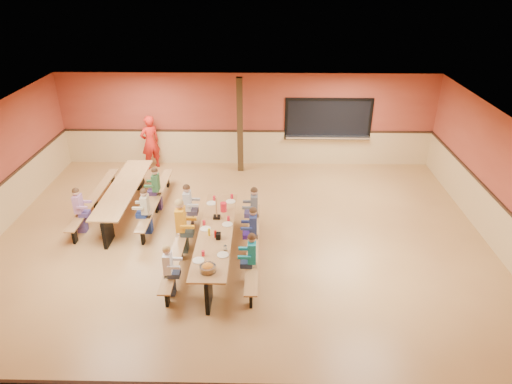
{
  "coord_description": "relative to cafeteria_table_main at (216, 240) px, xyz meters",
  "views": [
    {
      "loc": [
        0.56,
        -9.11,
        6.09
      ],
      "look_at": [
        0.37,
        0.58,
        1.15
      ],
      "focal_mm": 32.0,
      "sensor_mm": 36.0,
      "label": 1
    }
  ],
  "objects": [
    {
      "name": "cafeteria_table_second",
      "position": [
        -2.66,
        2.18,
        0.0
      ],
      "size": [
        1.91,
        3.7,
        0.74
      ],
      "color": "#9D6F3E",
      "rests_on": "ground"
    },
    {
      "name": "cafeteria_table_main",
      "position": [
        0.0,
        0.0,
        0.0
      ],
      "size": [
        1.91,
        3.7,
        0.74
      ],
      "color": "#9D6F3E",
      "rests_on": "ground"
    },
    {
      "name": "seated_child_char_right",
      "position": [
        0.82,
        1.22,
        0.08
      ],
      "size": [
        0.37,
        0.3,
        1.21
      ],
      "primitive_type": null,
      "color": "#50535A",
      "rests_on": "ground"
    },
    {
      "name": "chip_bowl",
      "position": [
        -0.01,
        -1.44,
        0.29
      ],
      "size": [
        0.32,
        0.32,
        0.15
      ],
      "primitive_type": null,
      "color": "#FFA528",
      "rests_on": "cafeteria_table_main"
    },
    {
      "name": "seated_child_grey_left",
      "position": [
        -0.83,
        1.31,
        0.09
      ],
      "size": [
        0.38,
        0.31,
        1.23
      ],
      "primitive_type": null,
      "color": "#B7B7B7",
      "rests_on": "ground"
    },
    {
      "name": "seated_adult_yellow",
      "position": [
        -0.83,
        0.33,
        0.14
      ],
      "size": [
        0.43,
        0.35,
        1.34
      ],
      "primitive_type": null,
      "color": "orange",
      "rests_on": "ground"
    },
    {
      "name": "punch_pitcher",
      "position": [
        0.1,
        0.93,
        0.32
      ],
      "size": [
        0.16,
        0.16,
        0.22
      ],
      "primitive_type": "cylinder",
      "color": "red",
      "rests_on": "cafeteria_table_main"
    },
    {
      "name": "seated_child_teal_right",
      "position": [
        0.82,
        -0.84,
        0.08
      ],
      "size": [
        0.37,
        0.3,
        1.2
      ],
      "primitive_type": null,
      "color": "teal",
      "rests_on": "ground"
    },
    {
      "name": "condiment_ketchup",
      "position": [
        0.02,
        -0.23,
        0.3
      ],
      "size": [
        0.06,
        0.06,
        0.17
      ],
      "primitive_type": "cylinder",
      "color": "#B2140F",
      "rests_on": "cafeteria_table_main"
    },
    {
      "name": "table_paddle",
      "position": [
        -0.03,
        0.59,
        0.35
      ],
      "size": [
        0.16,
        0.16,
        0.56
      ],
      "color": "black",
      "rests_on": "cafeteria_table_main"
    },
    {
      "name": "room_envelope",
      "position": [
        0.5,
        0.56,
        0.16
      ],
      "size": [
        12.04,
        10.04,
        3.02
      ],
      "color": "#9A3F2C",
      "rests_on": "ground"
    },
    {
      "name": "seated_child_white_left",
      "position": [
        -0.83,
        -1.22,
        0.05
      ],
      "size": [
        0.34,
        0.28,
        1.15
      ],
      "primitive_type": null,
      "color": "white",
      "rests_on": "ground"
    },
    {
      "name": "kitchen_pass_through",
      "position": [
        3.1,
        5.52,
        0.96
      ],
      "size": [
        2.78,
        0.28,
        1.38
      ],
      "color": "black",
      "rests_on": "ground"
    },
    {
      "name": "seated_child_purple_sec",
      "position": [
        -3.48,
        1.15,
        0.07
      ],
      "size": [
        0.36,
        0.29,
        1.19
      ],
      "primitive_type": null,
      "color": "#986591",
      "rests_on": "ground"
    },
    {
      "name": "standing_woman",
      "position": [
        -2.6,
        5.11,
        0.36
      ],
      "size": [
        0.76,
        0.74,
        1.77
      ],
      "primitive_type": "imported",
      "rotation": [
        0.0,
        0.0,
        3.84
      ],
      "color": "red",
      "rests_on": "ground"
    },
    {
      "name": "seated_child_tan_sec",
      "position": [
        -1.83,
        1.13,
        0.07
      ],
      "size": [
        0.36,
        0.3,
        1.19
      ],
      "primitive_type": null,
      "color": "#B6AF8F",
      "rests_on": "ground"
    },
    {
      "name": "ground",
      "position": [
        0.5,
        0.56,
        -0.53
      ],
      "size": [
        12.0,
        12.0,
        0.0
      ],
      "primitive_type": "plane",
      "color": "#9A6B3A",
      "rests_on": "ground"
    },
    {
      "name": "napkin_dispenser",
      "position": [
        0.09,
        -0.28,
        0.28
      ],
      "size": [
        0.1,
        0.14,
        0.13
      ],
      "primitive_type": "cube",
      "color": "black",
      "rests_on": "cafeteria_table_main"
    },
    {
      "name": "seated_child_green_sec",
      "position": [
        -1.83,
        2.34,
        0.07
      ],
      "size": [
        0.36,
        0.3,
        1.2
      ],
      "primitive_type": null,
      "color": "#306236",
      "rests_on": "ground"
    },
    {
      "name": "structural_post",
      "position": [
        0.3,
        4.96,
        0.97
      ],
      "size": [
        0.18,
        0.18,
        3.0
      ],
      "primitive_type": "cube",
      "color": "#2F200F",
      "rests_on": "ground"
    },
    {
      "name": "condiment_mustard",
      "position": [
        -0.13,
        -0.16,
        0.3
      ],
      "size": [
        0.06,
        0.06,
        0.17
      ],
      "primitive_type": "cylinder",
      "color": "yellow",
      "rests_on": "cafeteria_table_main"
    },
    {
      "name": "place_settings",
      "position": [
        -0.0,
        -0.0,
        0.27
      ],
      "size": [
        0.65,
        3.3,
        0.11
      ],
      "primitive_type": null,
      "color": "beige",
      "rests_on": "cafeteria_table_main"
    },
    {
      "name": "seated_child_navy_right",
      "position": [
        0.82,
        0.25,
        0.07
      ],
      "size": [
        0.36,
        0.3,
        1.19
      ],
      "primitive_type": null,
      "color": "navy",
      "rests_on": "ground"
    }
  ]
}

